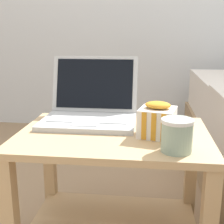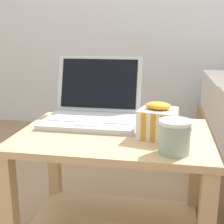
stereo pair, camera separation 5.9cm
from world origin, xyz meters
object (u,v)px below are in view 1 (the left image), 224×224
mug_front_left (177,133)px  snack_bag (157,121)px  cell_phone (176,122)px  laptop (90,109)px

mug_front_left → snack_bag: bearing=112.8°
mug_front_left → snack_bag: 0.14m
snack_bag → cell_phone: size_ratio=0.85×
mug_front_left → snack_bag: snack_bag is taller
cell_phone → laptop: bearing=179.9°
mug_front_left → snack_bag: size_ratio=0.96×
laptop → mug_front_left: bearing=-42.8°
laptop → snack_bag: laptop is taller
laptop → cell_phone: bearing=-0.1°
mug_front_left → laptop: bearing=137.2°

